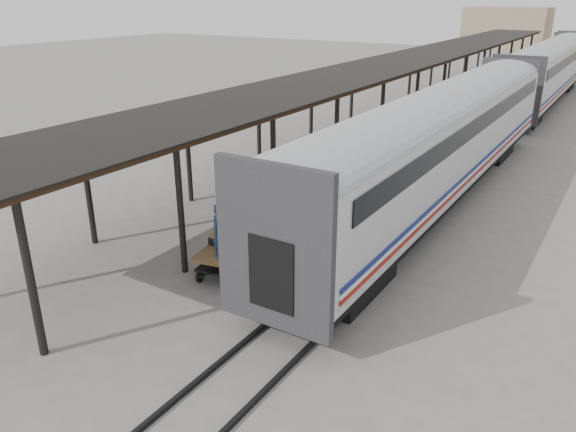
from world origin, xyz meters
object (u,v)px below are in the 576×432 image
at_px(porter, 220,231).
at_px(pedestrian, 396,128).
at_px(baggage_cart, 229,252).
at_px(luggage_tug, 423,116).

xyz_separation_m(porter, pedestrian, (-1.81, 18.15, -0.73)).
relative_size(baggage_cart, luggage_tug, 1.34).
bearing_deg(baggage_cart, porter, -80.43).
relative_size(luggage_tug, pedestrian, 1.06).
xyz_separation_m(baggage_cart, luggage_tug, (-1.73, 22.57, 0.03)).
height_order(baggage_cart, pedestrian, pedestrian).
xyz_separation_m(baggage_cart, pedestrian, (-1.56, 17.50, 0.27)).
bearing_deg(baggage_cart, pedestrian, 83.62).
height_order(baggage_cart, luggage_tug, luggage_tug).
relative_size(baggage_cart, porter, 1.64).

